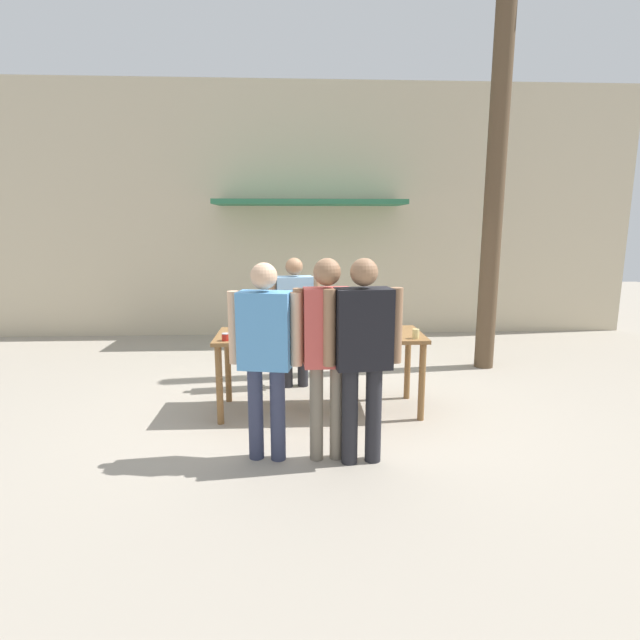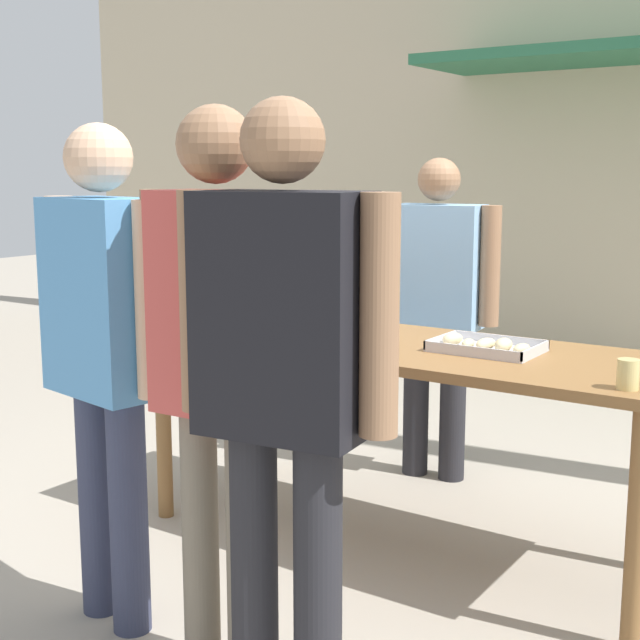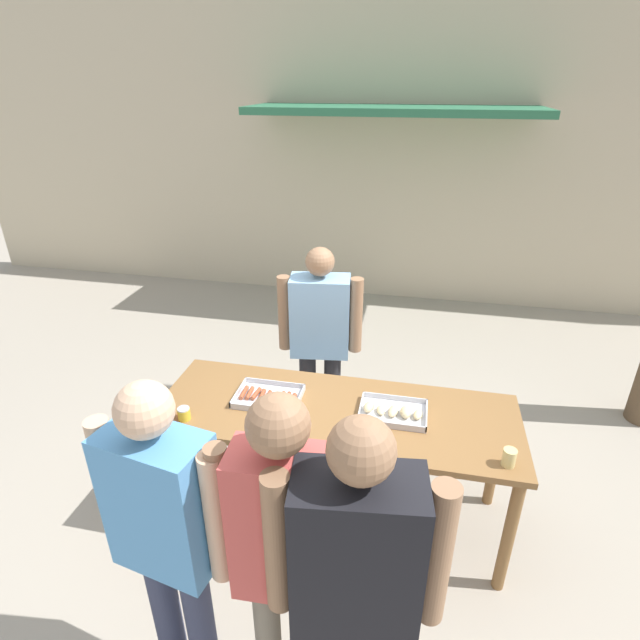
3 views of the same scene
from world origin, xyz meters
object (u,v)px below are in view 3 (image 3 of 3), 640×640
object	(u,v)px
person_customer_holding_hotdog	(166,524)
condiment_jar_ketchup	(184,414)
beer_cup	(509,458)
person_server_behind_table	(320,331)
person_customer_with_cup	(355,578)
food_tray_sausages	(268,397)
food_tray_buns	(393,412)
condiment_jar_mustard	(167,413)
person_customer_waiting_in_line	(283,545)

from	to	relation	value
person_customer_holding_hotdog	condiment_jar_ketchup	bearing A→B (deg)	-57.51
beer_cup	person_server_behind_table	distance (m)	1.69
person_customer_with_cup	food_tray_sausages	bearing A→B (deg)	-66.79
food_tray_buns	person_customer_holding_hotdog	size ratio (longest dim) A/B	0.23
condiment_jar_mustard	beer_cup	size ratio (longest dim) A/B	0.77
beer_cup	person_server_behind_table	size ratio (longest dim) A/B	0.06
condiment_jar_mustard	person_customer_holding_hotdog	bearing A→B (deg)	-62.06
condiment_jar_mustard	person_customer_with_cup	distance (m)	1.60
condiment_jar_ketchup	person_customer_waiting_in_line	world-z (taller)	person_customer_waiting_in_line
beer_cup	person_customer_with_cup	world-z (taller)	person_customer_with_cup
food_tray_buns	beer_cup	size ratio (longest dim) A/B	4.06
person_server_behind_table	food_tray_buns	bearing A→B (deg)	-60.04
food_tray_buns	condiment_jar_mustard	world-z (taller)	condiment_jar_mustard
food_tray_buns	person_server_behind_table	distance (m)	1.03
condiment_jar_mustard	person_server_behind_table	world-z (taller)	person_server_behind_table
food_tray_buns	condiment_jar_mustard	distance (m)	1.36
condiment_jar_mustard	person_server_behind_table	xyz separation A→B (m)	(0.70, 1.13, 0.05)
food_tray_sausages	beer_cup	distance (m)	1.46
condiment_jar_mustard	person_customer_waiting_in_line	distance (m)	1.33
food_tray_buns	condiment_jar_mustard	xyz separation A→B (m)	(-1.33, -0.31, 0.02)
condiment_jar_ketchup	food_tray_buns	bearing A→B (deg)	13.73
person_customer_with_cup	person_customer_waiting_in_line	size ratio (longest dim) A/B	1.00
condiment_jar_ketchup	person_customer_with_cup	size ratio (longest dim) A/B	0.04
condiment_jar_ketchup	person_server_behind_table	bearing A→B (deg)	61.70
person_customer_with_cup	person_customer_waiting_in_line	xyz separation A→B (m)	(-0.30, 0.07, 0.02)
person_customer_with_cup	person_server_behind_table	bearing A→B (deg)	-81.64
food_tray_buns	person_server_behind_table	xyz separation A→B (m)	(-0.62, 0.81, 0.07)
food_tray_sausages	person_customer_with_cup	bearing A→B (deg)	-59.82
food_tray_sausages	person_server_behind_table	bearing A→B (deg)	78.20
food_tray_sausages	beer_cup	world-z (taller)	beer_cup
person_customer_with_cup	beer_cup	bearing A→B (deg)	-132.50
person_customer_waiting_in_line	condiment_jar_mustard	bearing A→B (deg)	-44.62
condiment_jar_ketchup	beer_cup	distance (m)	1.85
food_tray_buns	person_customer_with_cup	bearing A→B (deg)	-92.35
condiment_jar_mustard	person_customer_waiting_in_line	size ratio (longest dim) A/B	0.04
person_customer_waiting_in_line	beer_cup	bearing A→B (deg)	-140.47
person_server_behind_table	person_customer_holding_hotdog	xyz separation A→B (m)	(-0.25, -1.98, 0.06)
food_tray_buns	person_customer_waiting_in_line	xyz separation A→B (m)	(-0.35, -1.20, 0.17)
beer_cup	person_customer_with_cup	bearing A→B (deg)	-125.54
food_tray_sausages	person_customer_holding_hotdog	xyz separation A→B (m)	(-0.08, -1.17, 0.14)
food_tray_sausages	beer_cup	size ratio (longest dim) A/B	4.12
food_tray_sausages	person_customer_waiting_in_line	xyz separation A→B (m)	(0.44, -1.20, 0.18)
person_customer_waiting_in_line	person_server_behind_table	bearing A→B (deg)	-84.71
condiment_jar_mustard	person_customer_waiting_in_line	world-z (taller)	person_customer_waiting_in_line
food_tray_sausages	food_tray_buns	bearing A→B (deg)	-0.24
person_customer_holding_hotdog	person_customer_waiting_in_line	world-z (taller)	person_customer_waiting_in_line
condiment_jar_ketchup	person_customer_with_cup	world-z (taller)	person_customer_with_cup
person_server_behind_table	beer_cup	bearing A→B (deg)	-49.48
condiment_jar_mustard	condiment_jar_ketchup	world-z (taller)	same
condiment_jar_mustard	condiment_jar_ketchup	bearing A→B (deg)	7.78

